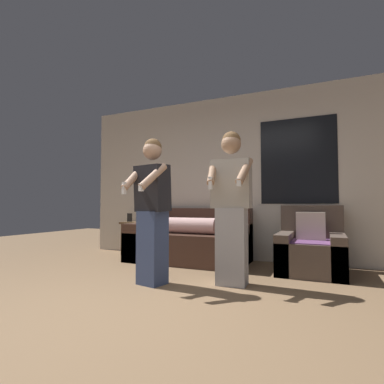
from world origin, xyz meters
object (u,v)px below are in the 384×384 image
Objects in this scene: person_left at (152,208)px; person_right at (231,206)px; couch at (189,242)px; armchair at (311,250)px; side_table at (135,228)px.

person_right is (0.82, 0.34, 0.03)m from person_left.
couch is at bearing 133.35° from person_right.
person_left is at bearing -82.31° from couch.
armchair is 0.55× the size of person_right.
armchair is at bearing 53.20° from person_right.
person_right is (1.01, -1.07, 0.56)m from couch.
person_right reaches higher than side_table.
couch reaches higher than side_table.
couch is 2.51× the size of side_table.
side_table is 0.45× the size of person_left.
person_right is at bearing -46.65° from couch.
side_table is 2.19m from person_left.
side_table is 0.43× the size of person_right.
person_left is 0.89m from person_right.
couch is 1.52m from person_left.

